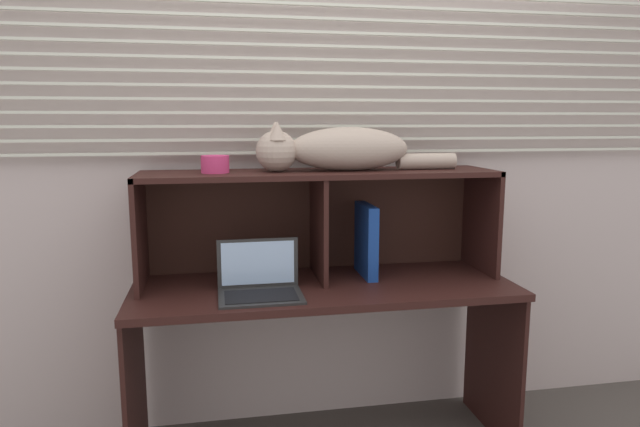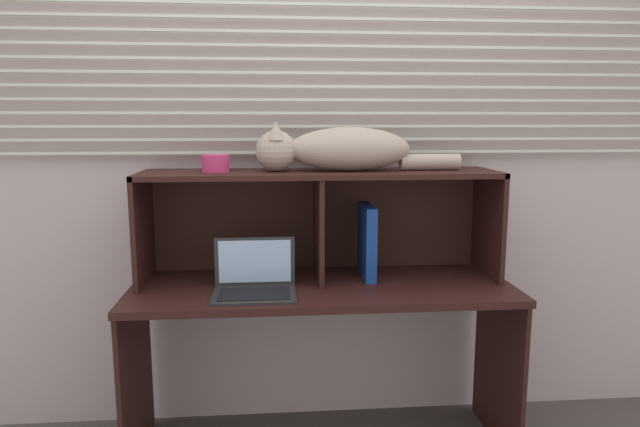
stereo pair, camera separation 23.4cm
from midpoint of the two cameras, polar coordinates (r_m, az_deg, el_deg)
name	(u,v)px [view 1 (the left image)]	position (r m, az deg, el deg)	size (l,w,h in m)	color
back_panel_with_blinds	(311,152)	(2.57, -3.56, 6.21)	(4.40, 0.08, 2.50)	beige
desk	(324,315)	(2.38, -2.41, -10.33)	(1.56, 0.58, 0.74)	black
hutch_shelf_unit	(318,202)	(2.40, -2.97, 1.16)	(1.49, 0.36, 0.46)	black
cat	(337,149)	(2.35, -1.15, 6.52)	(0.86, 0.20, 0.21)	#B6A292
laptop	(260,284)	(2.22, -9.18, -7.14)	(0.32, 0.24, 0.21)	#292929
binder_upright	(366,240)	(2.43, 1.95, -2.75)	(0.05, 0.24, 0.31)	#173D94
book_stack	(247,273)	(2.40, -10.22, -5.99)	(0.19, 0.21, 0.07)	#486C50
small_basket	(215,164)	(2.33, -13.46, 4.88)	(0.11, 0.11, 0.07)	#D33872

